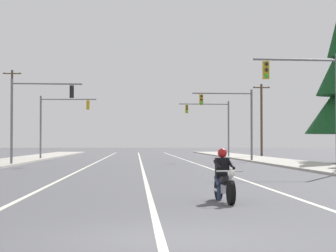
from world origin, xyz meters
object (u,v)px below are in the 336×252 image
(traffic_signal_near_right, at_px, (313,95))
(traffic_signal_far_right, at_px, (214,120))
(traffic_signal_near_left, at_px, (32,108))
(utility_pole_right_far, at_px, (261,119))
(traffic_signal_mid_left, at_px, (57,117))
(utility_pole_left_far, at_px, (12,112))
(motorcycle_with_rider, at_px, (224,181))
(traffic_signal_mid_right, at_px, (234,114))

(traffic_signal_near_right, xyz_separation_m, traffic_signal_far_right, (-0.52, 36.86, 0.06))
(traffic_signal_near_left, distance_m, traffic_signal_far_right, 28.06)
(traffic_signal_near_right, xyz_separation_m, utility_pole_right_far, (5.26, 39.63, 0.28))
(traffic_signal_mid_left, height_order, utility_pole_right_far, utility_pole_right_far)
(traffic_signal_near_left, distance_m, utility_pole_left_far, 28.78)
(motorcycle_with_rider, distance_m, utility_pole_right_far, 55.75)
(traffic_signal_mid_left, height_order, traffic_signal_far_right, same)
(traffic_signal_near_left, relative_size, traffic_signal_far_right, 1.00)
(traffic_signal_near_right, distance_m, traffic_signal_far_right, 36.86)
(motorcycle_with_rider, bearing_deg, traffic_signal_near_right, 65.61)
(traffic_signal_near_left, relative_size, traffic_signal_mid_right, 1.00)
(motorcycle_with_rider, relative_size, traffic_signal_near_left, 0.35)
(utility_pole_right_far, height_order, utility_pole_left_far, utility_pole_left_far)
(traffic_signal_mid_right, height_order, utility_pole_left_far, utility_pole_left_far)
(motorcycle_with_rider, relative_size, traffic_signal_mid_left, 0.35)
(utility_pole_left_far, bearing_deg, traffic_signal_near_right, -60.75)
(motorcycle_with_rider, height_order, utility_pole_left_far, utility_pole_left_far)
(motorcycle_with_rider, height_order, traffic_signal_mid_left, traffic_signal_mid_left)
(traffic_signal_near_left, xyz_separation_m, traffic_signal_mid_right, (15.83, 8.18, 0.01))
(traffic_signal_near_right, height_order, traffic_signal_far_right, same)
(traffic_signal_mid_left, relative_size, utility_pole_left_far, 0.62)
(traffic_signal_mid_left, bearing_deg, traffic_signal_near_left, -89.06)
(traffic_signal_near_right, relative_size, utility_pole_right_far, 0.74)
(motorcycle_with_rider, xyz_separation_m, traffic_signal_mid_right, (6.03, 36.63, 3.53))
(traffic_signal_far_right, bearing_deg, traffic_signal_near_right, -89.19)
(motorcycle_with_rider, distance_m, traffic_signal_mid_right, 37.29)
(traffic_signal_mid_right, height_order, traffic_signal_mid_left, same)
(utility_pole_left_far, bearing_deg, traffic_signal_far_right, -11.93)
(traffic_signal_mid_right, bearing_deg, utility_pole_left_far, 139.00)
(traffic_signal_mid_right, bearing_deg, traffic_signal_mid_left, 153.13)
(traffic_signal_mid_left, xyz_separation_m, utility_pole_right_far, (21.99, 9.54, 0.22))
(motorcycle_with_rider, height_order, traffic_signal_mid_right, traffic_signal_mid_right)
(motorcycle_with_rider, height_order, utility_pole_right_far, utility_pole_right_far)
(motorcycle_with_rider, xyz_separation_m, traffic_signal_near_right, (6.66, 14.70, 3.49))
(traffic_signal_mid_right, distance_m, utility_pole_right_far, 18.65)
(traffic_signal_near_left, distance_m, utility_pole_right_far, 33.78)
(motorcycle_with_rider, xyz_separation_m, utility_pole_left_far, (-16.68, 56.37, 4.63))
(motorcycle_with_rider, xyz_separation_m, traffic_signal_near_left, (-9.79, 28.45, 3.52))
(traffic_signal_near_right, bearing_deg, motorcycle_with_rider, -114.39)
(traffic_signal_near_left, height_order, traffic_signal_mid_left, same)
(traffic_signal_mid_right, distance_m, utility_pole_left_far, 30.11)
(utility_pole_left_far, bearing_deg, traffic_signal_mid_left, -60.28)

